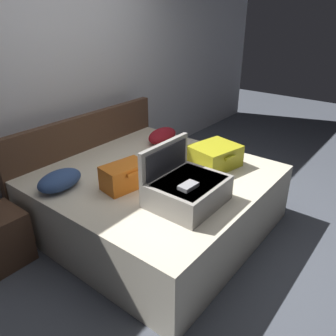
% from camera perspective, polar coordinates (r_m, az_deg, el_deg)
% --- Properties ---
extents(ground_plane, '(12.00, 12.00, 0.00)m').
position_cam_1_polar(ground_plane, '(3.19, 3.74, -12.15)').
color(ground_plane, '#4C515B').
extents(back_wall, '(8.00, 0.10, 2.60)m').
position_cam_1_polar(back_wall, '(3.76, -17.50, 14.53)').
color(back_wall, silver).
rests_on(back_wall, ground).
extents(bed, '(1.90, 1.88, 0.57)m').
position_cam_1_polar(bed, '(3.23, -1.97, -5.47)').
color(bed, beige).
rests_on(bed, ground).
extents(headboard, '(1.93, 0.08, 0.94)m').
position_cam_1_polar(headboard, '(3.78, -13.45, 1.87)').
color(headboard, '#4C3323').
rests_on(headboard, ground).
extents(hard_case_large, '(0.57, 0.49, 0.45)m').
position_cam_1_polar(hard_case_large, '(2.59, 3.10, -3.44)').
color(hard_case_large, gray).
rests_on(hard_case_large, bed).
extents(hard_case_medium, '(0.50, 0.44, 0.21)m').
position_cam_1_polar(hard_case_medium, '(3.23, 7.95, 2.04)').
color(hard_case_medium, gold).
rests_on(hard_case_medium, bed).
extents(hard_case_small, '(0.41, 0.29, 0.21)m').
position_cam_1_polar(hard_case_small, '(2.84, -7.41, -1.33)').
color(hard_case_small, '#D16619').
rests_on(hard_case_small, bed).
extents(pillow_near_headboard, '(0.45, 0.29, 0.16)m').
position_cam_1_polar(pillow_near_headboard, '(3.79, -0.97, 5.53)').
color(pillow_near_headboard, maroon).
rests_on(pillow_near_headboard, bed).
extents(pillow_center_head, '(0.43, 0.30, 0.15)m').
position_cam_1_polar(pillow_center_head, '(2.96, -17.94, -2.00)').
color(pillow_center_head, navy).
rests_on(pillow_center_head, bed).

